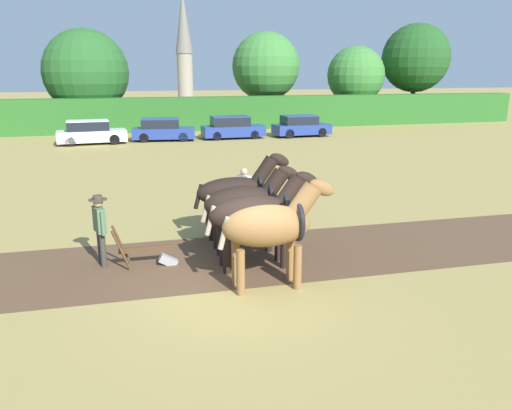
{
  "coord_description": "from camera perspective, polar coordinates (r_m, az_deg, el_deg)",
  "views": [
    {
      "loc": [
        -2.35,
        -9.85,
        4.54
      ],
      "look_at": [
        1.18,
        2.61,
        1.1
      ],
      "focal_mm": 35.0,
      "sensor_mm": 36.0,
      "label": 1
    }
  ],
  "objects": [
    {
      "name": "draft_horse_lead_left",
      "position": [
        10.6,
        1.8,
        -2.41
      ],
      "size": [
        2.62,
        1.01,
        2.43
      ],
      "rotation": [
        0.0,
        0.0,
        -0.04
      ],
      "color": "brown",
      "rests_on": "ground"
    },
    {
      "name": "ground_plane",
      "position": [
        11.1,
        -2.21,
        -9.29
      ],
      "size": [
        240.0,
        240.0,
        0.0
      ],
      "primitive_type": "plane",
      "color": "#998447"
    },
    {
      "name": "plow",
      "position": [
        12.31,
        -11.86,
        -5.53
      ],
      "size": [
        1.54,
        0.47,
        1.13
      ],
      "rotation": [
        0.0,
        0.0,
        -0.04
      ],
      "color": "#4C331E",
      "rests_on": "ground"
    },
    {
      "name": "parked_car_center",
      "position": [
        36.8,
        5.15,
        8.89
      ],
      "size": [
        4.13,
        1.93,
        1.53
      ],
      "rotation": [
        0.0,
        0.0,
        0.04
      ],
      "color": "navy",
      "rests_on": "ground"
    },
    {
      "name": "farmer_beside_team",
      "position": [
        15.82,
        -1.38,
        1.74
      ],
      "size": [
        0.42,
        0.58,
        1.64
      ],
      "rotation": [
        0.0,
        0.0,
        0.55
      ],
      "color": "#4C4C4C",
      "rests_on": "ground"
    },
    {
      "name": "tree_far_left",
      "position": [
        43.55,
        -18.88,
        14.12
      ],
      "size": [
        6.77,
        6.77,
        7.93
      ],
      "color": "#4C3823",
      "rests_on": "ground"
    },
    {
      "name": "parked_car_center_left",
      "position": [
        35.59,
        -2.74,
        8.75
      ],
      "size": [
        4.34,
        1.83,
        1.57
      ],
      "rotation": [
        0.0,
        0.0,
        0.01
      ],
      "color": "navy",
      "rests_on": "ground"
    },
    {
      "name": "parked_car_far_left",
      "position": [
        34.43,
        -18.36,
        7.8
      ],
      "size": [
        4.41,
        2.0,
        1.54
      ],
      "rotation": [
        0.0,
        0.0,
        0.06
      ],
      "color": "silver",
      "rests_on": "ground"
    },
    {
      "name": "draft_horse_trail_left",
      "position": [
        12.89,
        -1.09,
        0.22
      ],
      "size": [
        2.67,
        1.01,
        2.28
      ],
      "rotation": [
        0.0,
        0.0,
        -0.04
      ],
      "color": "black",
      "rests_on": "ground"
    },
    {
      "name": "tree_center_left",
      "position": [
        48.34,
        11.33,
        14.28
      ],
      "size": [
        5.26,
        5.26,
        6.9
      ],
      "color": "#4C3823",
      "rests_on": "ground"
    },
    {
      "name": "plowed_furrow_strip",
      "position": [
        12.57,
        -21.88,
        -7.41
      ],
      "size": [
        30.58,
        4.76,
        0.01
      ],
      "primitive_type": "cube",
      "rotation": [
        0.0,
        0.0,
        -0.04
      ],
      "color": "brown",
      "rests_on": "ground"
    },
    {
      "name": "tree_left",
      "position": [
        46.37,
        1.13,
        15.49
      ],
      "size": [
        6.05,
        6.05,
        8.07
      ],
      "color": "brown",
      "rests_on": "ground"
    },
    {
      "name": "draft_horse_lead_right",
      "position": [
        11.74,
        0.23,
        -1.03
      ],
      "size": [
        2.82,
        0.99,
        2.36
      ],
      "rotation": [
        0.0,
        0.0,
        -0.04
      ],
      "color": "black",
      "rests_on": "ground"
    },
    {
      "name": "draft_horse_trail_right",
      "position": [
        14.03,
        -2.11,
        1.54
      ],
      "size": [
        2.81,
        0.93,
        2.42
      ],
      "rotation": [
        0.0,
        0.0,
        -0.04
      ],
      "color": "black",
      "rests_on": "ground"
    },
    {
      "name": "tree_center",
      "position": [
        51.14,
        17.8,
        15.64
      ],
      "size": [
        6.31,
        6.31,
        8.98
      ],
      "color": "brown",
      "rests_on": "ground"
    },
    {
      "name": "parked_car_left",
      "position": [
        34.97,
        -10.6,
        8.37
      ],
      "size": [
        4.36,
        2.3,
        1.52
      ],
      "rotation": [
        0.0,
        0.0,
        -0.14
      ],
      "color": "navy",
      "rests_on": "ground"
    },
    {
      "name": "hedgerow",
      "position": [
        40.73,
        -12.66,
        9.98
      ],
      "size": [
        67.55,
        1.74,
        2.62
      ],
      "primitive_type": "cube",
      "color": "#286023",
      "rests_on": "ground"
    },
    {
      "name": "farmer_at_plow",
      "position": [
        12.44,
        -17.42,
        -2.21
      ],
      "size": [
        0.44,
        0.66,
        1.75
      ],
      "rotation": [
        0.0,
        0.0,
        0.28
      ],
      "color": "#38332D",
      "rests_on": "ground"
    },
    {
      "name": "church_spire",
      "position": [
        74.29,
        -8.23,
        17.58
      ],
      "size": [
        2.42,
        2.42,
        15.72
      ],
      "color": "gray",
      "rests_on": "ground"
    }
  ]
}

